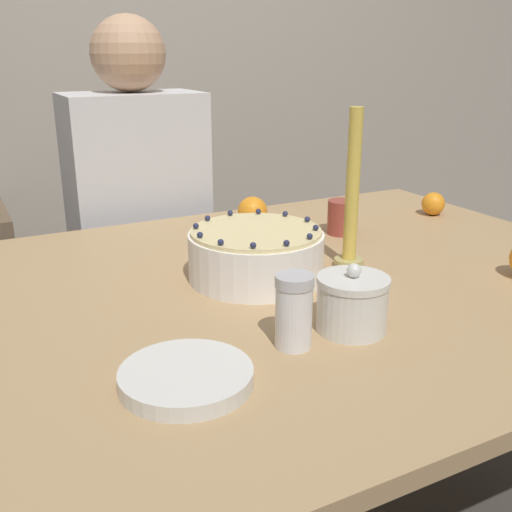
# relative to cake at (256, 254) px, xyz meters

# --- Properties ---
(wall_behind) EXTENTS (8.00, 0.05, 2.60)m
(wall_behind) POSITION_rel_cake_xyz_m (0.10, 1.36, 0.51)
(wall_behind) COLOR #ADA393
(wall_behind) RESTS_ON ground_plane
(dining_table) EXTENTS (1.44, 1.14, 0.74)m
(dining_table) POSITION_rel_cake_xyz_m (0.10, -0.04, -0.15)
(dining_table) COLOR tan
(dining_table) RESTS_ON ground_plane
(cake) EXTENTS (0.28, 0.28, 0.12)m
(cake) POSITION_rel_cake_xyz_m (0.00, 0.00, 0.00)
(cake) COLOR white
(cake) RESTS_ON dining_table
(sugar_bowl) EXTENTS (0.12, 0.12, 0.12)m
(sugar_bowl) POSITION_rel_cake_xyz_m (0.03, -0.29, -0.00)
(sugar_bowl) COLOR silver
(sugar_bowl) RESTS_ON dining_table
(sugar_shaker) EXTENTS (0.06, 0.06, 0.12)m
(sugar_shaker) POSITION_rel_cake_xyz_m (-0.09, -0.29, 0.01)
(sugar_shaker) COLOR white
(sugar_shaker) RESTS_ON dining_table
(plate_stack) EXTENTS (0.19, 0.19, 0.02)m
(plate_stack) POSITION_rel_cake_xyz_m (-0.28, -0.33, -0.04)
(plate_stack) COLOR silver
(plate_stack) RESTS_ON dining_table
(candle) EXTENTS (0.06, 0.06, 0.34)m
(candle) POSITION_rel_cake_xyz_m (0.21, -0.03, 0.09)
(candle) COLOR tan
(candle) RESTS_ON dining_table
(cup) EXTENTS (0.07, 0.07, 0.09)m
(cup) POSITION_rel_cake_xyz_m (0.34, 0.18, -0.01)
(cup) COLOR #993D33
(cup) RESTS_ON dining_table
(orange_fruit_1) EXTENTS (0.08, 0.08, 0.08)m
(orange_fruit_1) POSITION_rel_cake_xyz_m (0.17, 0.35, -0.01)
(orange_fruit_1) COLOR orange
(orange_fruit_1) RESTS_ON dining_table
(orange_fruit_2) EXTENTS (0.07, 0.07, 0.07)m
(orange_fruit_2) POSITION_rel_cake_xyz_m (0.68, 0.21, -0.02)
(orange_fruit_2) COLOR orange
(orange_fruit_2) RESTS_ON dining_table
(person_man_blue_shirt) EXTENTS (0.40, 0.34, 1.28)m
(person_man_blue_shirt) POSITION_rel_cake_xyz_m (-0.03, 0.73, -0.22)
(person_man_blue_shirt) COLOR #2D2D38
(person_man_blue_shirt) RESTS_ON ground_plane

